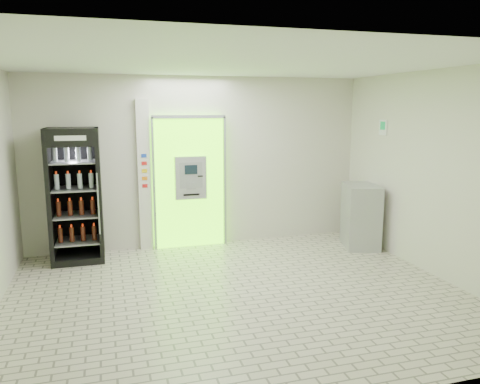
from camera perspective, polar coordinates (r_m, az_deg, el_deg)
name	(u,v)px	position (r m, az deg, el deg)	size (l,w,h in m)	color
ground	(238,294)	(6.38, -0.22, -12.37)	(6.00, 6.00, 0.00)	beige
room_shell	(238,157)	(5.92, -0.23, 4.31)	(6.00, 6.00, 6.00)	beige
atm_assembly	(190,181)	(8.30, -6.16, 1.30)	(1.30, 0.24, 2.33)	#5FF609
pillar	(144,176)	(8.22, -11.58, 1.97)	(0.22, 0.11, 2.60)	silver
beverage_cooler	(76,198)	(7.95, -19.40, -0.66)	(0.81, 0.76, 2.15)	black
steel_cabinet	(361,216)	(8.61, 14.50, -2.81)	(0.80, 0.97, 1.12)	#A9ABB1
exit_sign	(383,127)	(8.44, 17.05, 7.55)	(0.02, 0.22, 0.26)	white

